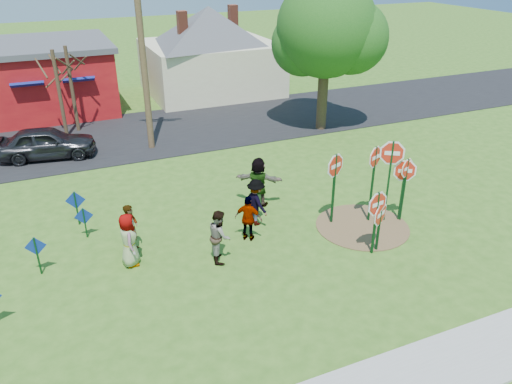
# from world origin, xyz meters

# --- Properties ---
(ground) EXTENTS (120.00, 120.00, 0.00)m
(ground) POSITION_xyz_m (0.00, 0.00, 0.00)
(ground) COLOR #355F1B
(ground) RESTS_ON ground
(road) EXTENTS (120.00, 7.50, 0.04)m
(road) POSITION_xyz_m (0.00, 11.50, 0.02)
(road) COLOR black
(road) RESTS_ON ground
(dirt_patch) EXTENTS (3.20, 3.20, 0.03)m
(dirt_patch) POSITION_xyz_m (4.50, -1.00, 0.01)
(dirt_patch) COLOR brown
(dirt_patch) RESTS_ON ground
(red_building) EXTENTS (9.40, 7.69, 3.90)m
(red_building) POSITION_xyz_m (-5.50, 17.99, 1.97)
(red_building) COLOR maroon
(red_building) RESTS_ON ground
(cream_house) EXTENTS (9.40, 9.40, 6.50)m
(cream_house) POSITION_xyz_m (5.50, 18.00, 2.92)
(cream_house) COLOR beige
(cream_house) RESTS_ON ground
(stop_sign_a) EXTENTS (1.04, 0.23, 2.27)m
(stop_sign_a) POSITION_xyz_m (3.83, -2.50, 1.56)
(stop_sign_a) COLOR #0F381A
(stop_sign_a) RESTS_ON ground
(stop_sign_b) EXTENTS (0.93, 0.44, 2.93)m
(stop_sign_b) POSITION_xyz_m (4.93, -0.73, 2.14)
(stop_sign_b) COLOR #0F381A
(stop_sign_b) RESTS_ON ground
(stop_sign_c) EXTENTS (0.98, 0.61, 3.12)m
(stop_sign_c) POSITION_xyz_m (5.45, -0.92, 2.20)
(stop_sign_c) COLOR #0F381A
(stop_sign_c) RESTS_ON ground
(stop_sign_d) EXTENTS (0.86, 0.35, 2.47)m
(stop_sign_d) POSITION_xyz_m (5.97, -1.15, 1.79)
(stop_sign_d) COLOR #0F381A
(stop_sign_d) RESTS_ON ground
(stop_sign_e) EXTENTS (0.96, 0.53, 1.85)m
(stop_sign_e) POSITION_xyz_m (4.06, -2.42, 1.20)
(stop_sign_e) COLOR #0F381A
(stop_sign_e) RESTS_ON ground
(stop_sign_f) EXTENTS (0.98, 0.46, 2.43)m
(stop_sign_f) POSITION_xyz_m (5.95, -1.09, 1.72)
(stop_sign_f) COLOR #0F381A
(stop_sign_f) RESTS_ON ground
(stop_sign_g) EXTENTS (1.04, 0.43, 2.72)m
(stop_sign_g) POSITION_xyz_m (3.66, -0.32, 1.90)
(stop_sign_g) COLOR #0F381A
(stop_sign_g) RESTS_ON ground
(blue_diamond_b) EXTENTS (0.60, 0.08, 1.26)m
(blue_diamond_b) POSITION_xyz_m (-5.80, 0.45, 0.78)
(blue_diamond_b) COLOR #0F381A
(blue_diamond_b) RESTS_ON ground
(blue_diamond_c) EXTENTS (0.60, 0.07, 1.10)m
(blue_diamond_c) POSITION_xyz_m (-4.31, 2.06, 0.67)
(blue_diamond_c) COLOR #0F381A
(blue_diamond_c) RESTS_ON ground
(blue_diamond_d) EXTENTS (0.66, 0.14, 1.27)m
(blue_diamond_d) POSITION_xyz_m (-4.46, 3.06, 0.78)
(blue_diamond_d) COLOR #0F381A
(blue_diamond_d) RESTS_ON ground
(person_a) EXTENTS (0.61, 0.88, 1.71)m
(person_a) POSITION_xyz_m (-3.25, -0.11, 0.86)
(person_a) COLOR navy
(person_a) RESTS_ON ground
(person_b) EXTENTS (0.61, 0.70, 1.61)m
(person_b) POSITION_xyz_m (-3.03, 0.66, 0.81)
(person_b) COLOR #247366
(person_b) RESTS_ON ground
(person_c) EXTENTS (0.81, 0.94, 1.69)m
(person_c) POSITION_xyz_m (-0.68, -0.93, 0.84)
(person_c) COLOR brown
(person_c) RESTS_ON ground
(person_d) EXTENTS (0.85, 1.19, 1.67)m
(person_d) POSITION_xyz_m (1.21, 0.65, 0.84)
(person_d) COLOR #313136
(person_d) RESTS_ON ground
(person_e) EXTENTS (0.95, 0.89, 1.57)m
(person_e) POSITION_xyz_m (0.57, -0.21, 0.79)
(person_e) COLOR #492B5C
(person_e) RESTS_ON ground
(person_f) EXTENTS (1.76, 1.44, 1.89)m
(person_f) POSITION_xyz_m (1.85, 1.93, 0.94)
(person_f) COLOR #1E5028
(person_f) RESTS_ON ground
(suv) EXTENTS (4.42, 2.34, 1.43)m
(suv) POSITION_xyz_m (-5.08, 9.92, 0.76)
(suv) COLOR #2D2E32
(suv) RESTS_ON road
(utility_pole) EXTENTS (2.23, 0.81, 9.42)m
(utility_pole) POSITION_xyz_m (-0.48, 9.36, 4.96)
(utility_pole) COLOR #4C3823
(utility_pole) RESTS_ON ground
(leafy_tree) EXTENTS (5.36, 4.89, 7.62)m
(leafy_tree) POSITION_xyz_m (8.50, 8.56, 4.91)
(leafy_tree) COLOR #382819
(leafy_tree) RESTS_ON ground
(bare_tree_east) EXTENTS (1.80, 1.80, 4.37)m
(bare_tree_east) POSITION_xyz_m (-3.46, 13.32, 2.82)
(bare_tree_east) COLOR #382819
(bare_tree_east) RESTS_ON ground
(bare_tree_extra) EXTENTS (1.80, 1.80, 4.35)m
(bare_tree_extra) POSITION_xyz_m (-4.10, 12.62, 2.81)
(bare_tree_extra) COLOR #382819
(bare_tree_extra) RESTS_ON ground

